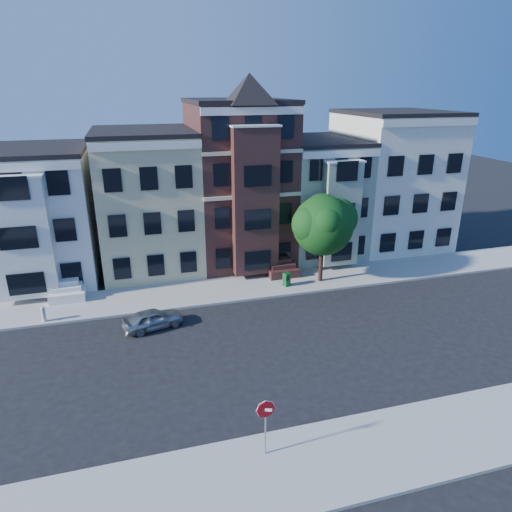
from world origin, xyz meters
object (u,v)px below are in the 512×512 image
object	(u,v)px
parked_car	(153,319)
stop_sign	(265,424)
fire_hydrant	(44,316)
street_tree	(323,229)
newspaper_box	(287,279)

from	to	relation	value
parked_car	stop_sign	xyz separation A→B (m)	(3.41, -11.14, 0.93)
parked_car	stop_sign	distance (m)	11.69
parked_car	fire_hydrant	bearing A→B (deg)	55.57
street_tree	stop_sign	size ratio (longest dim) A/B	2.80
parked_car	stop_sign	bearing A→B (deg)	-177.09
stop_sign	street_tree	bearing A→B (deg)	79.83
parked_car	newspaper_box	world-z (taller)	parked_car
stop_sign	parked_car	bearing A→B (deg)	127.05
parked_car	fire_hydrant	world-z (taller)	parked_car
newspaper_box	fire_hydrant	distance (m)	15.48
fire_hydrant	stop_sign	xyz separation A→B (m)	(9.56, -13.42, 0.99)
fire_hydrant	stop_sign	size ratio (longest dim) A/B	0.27
fire_hydrant	stop_sign	distance (m)	16.50
parked_car	fire_hydrant	distance (m)	6.56
newspaper_box	street_tree	bearing A→B (deg)	-19.76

